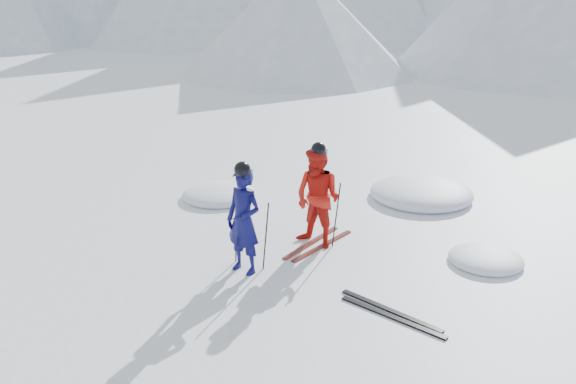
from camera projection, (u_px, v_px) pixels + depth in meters
The scene contains 12 objects.
ground at pixel (375, 294), 9.27m from camera, with size 160.00×160.00×0.00m, color white.
skier_blue at pixel (244, 221), 9.72m from camera, with size 0.64×0.42×1.76m, color #0D0C4B.
skier_red at pixel (318, 198), 10.69m from camera, with size 0.88×0.68×1.80m, color red.
pole_blue_left at pixel (236, 231), 10.10m from camera, with size 0.02×0.02×1.18m, color black.
pole_blue_right at pixel (266, 237), 9.87m from camera, with size 0.02×0.02×1.18m, color black.
pole_red_left at pixel (311, 206), 11.15m from camera, with size 0.02×0.02×1.20m, color black.
pole_red_right at pixel (336, 215), 10.74m from camera, with size 0.02×0.02×1.20m, color black.
ski_worn_left at pixel (311, 243), 11.05m from camera, with size 0.09×1.70×0.03m, color black.
ski_worn_right at pixel (323, 246), 10.92m from camera, with size 0.09×1.70×0.03m, color black.
ski_loose_a at pixel (390, 310), 8.79m from camera, with size 0.09×1.70×0.03m, color black.
ski_loose_b at pixel (392, 317), 8.62m from camera, with size 0.09×1.70×0.03m, color black.
snow_lumps at pixel (387, 211), 12.60m from camera, with size 9.96×7.14×0.49m.
Camera 1 is at (3.73, -7.47, 4.53)m, focal length 38.00 mm.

